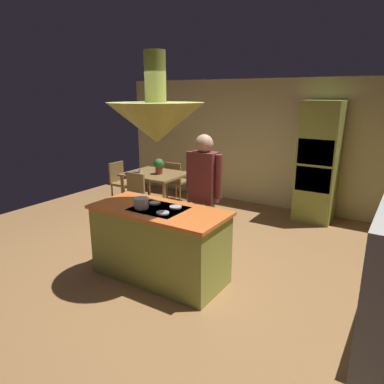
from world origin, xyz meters
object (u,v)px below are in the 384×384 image
object	(u,v)px
chair_facing_island	(132,194)
cup_on_table	(140,172)
chair_by_back_wall	(176,179)
dining_table	(156,178)
chair_at_corner	(120,180)
oven_tower	(318,162)
potted_plant_on_table	(159,165)
kitchen_island	(160,243)
cooking_pot_on_cooktop	(141,203)
person_at_island	(204,191)

from	to	relation	value
chair_facing_island	cup_on_table	distance (m)	0.58
chair_facing_island	chair_by_back_wall	size ratio (longest dim) A/B	1.00
dining_table	chair_at_corner	world-z (taller)	chair_at_corner
oven_tower	potted_plant_on_table	bearing A→B (deg)	-156.85
dining_table	chair_facing_island	bearing A→B (deg)	-90.00
oven_tower	dining_table	xyz separation A→B (m)	(-2.80, -1.14, -0.41)
chair_by_back_wall	kitchen_island	bearing A→B (deg)	121.39
chair_facing_island	chair_at_corner	world-z (taller)	same
chair_at_corner	oven_tower	bearing A→B (deg)	-73.04
chair_at_corner	cup_on_table	bearing A→B (deg)	-106.98
cup_on_table	cooking_pot_on_cooktop	distance (m)	2.65
chair_by_back_wall	cup_on_table	distance (m)	0.98
oven_tower	cup_on_table	bearing A→B (deg)	-155.26
person_at_island	chair_facing_island	bearing A→B (deg)	158.98
kitchen_island	oven_tower	size ratio (longest dim) A/B	0.79
oven_tower	person_at_island	world-z (taller)	oven_tower
chair_at_corner	potted_plant_on_table	distance (m)	1.13
kitchen_island	oven_tower	xyz separation A→B (m)	(1.10, 3.24, 0.61)
dining_table	chair_by_back_wall	bearing A→B (deg)	90.00
dining_table	cooking_pot_on_cooktop	distance (m)	2.73
dining_table	cup_on_table	world-z (taller)	cup_on_table
cup_on_table	chair_facing_island	bearing A→B (deg)	-67.71
potted_plant_on_table	cup_on_table	world-z (taller)	potted_plant_on_table
cooking_pot_on_cooktop	potted_plant_on_table	bearing A→B (deg)	123.00
kitchen_island	oven_tower	distance (m)	3.48
person_at_island	chair_at_corner	size ratio (longest dim) A/B	2.03
person_at_island	dining_table	bearing A→B (deg)	143.57
cup_on_table	cooking_pot_on_cooktop	xyz separation A→B (m)	(1.73, -2.00, 0.19)
potted_plant_on_table	cup_on_table	distance (m)	0.38
kitchen_island	cup_on_table	size ratio (longest dim) A/B	19.02
kitchen_island	person_at_island	bearing A→B (deg)	70.20
cup_on_table	oven_tower	bearing A→B (deg)	24.74
dining_table	cooking_pot_on_cooktop	xyz separation A→B (m)	(1.54, -2.23, 0.33)
kitchen_island	chair_at_corner	world-z (taller)	kitchen_island
dining_table	person_at_island	distance (m)	2.44
dining_table	cup_on_table	size ratio (longest dim) A/B	12.65
dining_table	potted_plant_on_table	size ratio (longest dim) A/B	3.79
kitchen_island	chair_by_back_wall	xyz separation A→B (m)	(-1.70, 2.79, 0.04)
chair_facing_island	cup_on_table	size ratio (longest dim) A/B	9.67
kitchen_island	oven_tower	bearing A→B (deg)	71.26
oven_tower	chair_facing_island	distance (m)	3.39
chair_by_back_wall	cooking_pot_on_cooktop	world-z (taller)	cooking_pot_on_cooktop
person_at_island	chair_facing_island	distance (m)	2.14
kitchen_island	chair_facing_island	world-z (taller)	kitchen_island
chair_by_back_wall	chair_at_corner	xyz separation A→B (m)	(-0.95, -0.69, 0.00)
kitchen_island	potted_plant_on_table	xyz separation A→B (m)	(-1.60, 2.09, 0.46)
kitchen_island	dining_table	size ratio (longest dim) A/B	1.50
potted_plant_on_table	cooking_pot_on_cooktop	xyz separation A→B (m)	(1.44, -2.22, 0.07)
cup_on_table	chair_at_corner	bearing A→B (deg)	163.02
chair_at_corner	person_at_island	bearing A→B (deg)	-116.37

